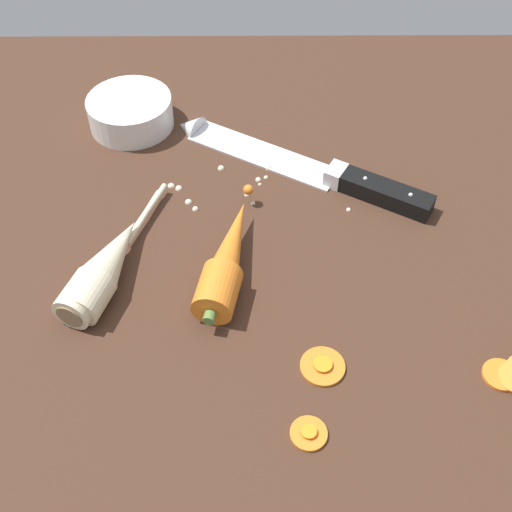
% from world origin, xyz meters
% --- Properties ---
extents(ground_plane, '(1.20, 0.90, 0.04)m').
position_xyz_m(ground_plane, '(0.00, 0.00, -0.02)').
color(ground_plane, '#42281C').
extents(chefs_knife, '(0.32, 0.20, 0.04)m').
position_xyz_m(chefs_knife, '(0.05, 0.14, 0.01)').
color(chefs_knife, silver).
rests_on(chefs_knife, ground_plane).
extents(whole_carrot, '(0.07, 0.19, 0.04)m').
position_xyz_m(whole_carrot, '(-0.03, -0.03, 0.02)').
color(whole_carrot, orange).
rests_on(whole_carrot, ground_plane).
extents(parsnip_front, '(0.10, 0.20, 0.04)m').
position_xyz_m(parsnip_front, '(-0.15, -0.04, 0.02)').
color(parsnip_front, beige).
rests_on(parsnip_front, ground_plane).
extents(parsnip_mid_left, '(0.08, 0.19, 0.04)m').
position_xyz_m(parsnip_mid_left, '(-0.15, -0.04, 0.02)').
color(parsnip_mid_left, beige).
rests_on(parsnip_mid_left, ground_plane).
extents(carrot_slice_stray_near, '(0.04, 0.04, 0.01)m').
position_xyz_m(carrot_slice_stray_near, '(0.06, -0.15, 0.00)').
color(carrot_slice_stray_near, orange).
rests_on(carrot_slice_stray_near, ground_plane).
extents(carrot_slice_stray_mid, '(0.03, 0.03, 0.01)m').
position_xyz_m(carrot_slice_stray_mid, '(0.05, -0.21, 0.00)').
color(carrot_slice_stray_mid, orange).
rests_on(carrot_slice_stray_mid, ground_plane).
extents(prep_bowl, '(0.11, 0.11, 0.04)m').
position_xyz_m(prep_bowl, '(-0.16, 0.23, 0.02)').
color(prep_bowl, white).
rests_on(prep_bowl, ground_plane).
extents(mince_crumbs, '(0.23, 0.08, 0.01)m').
position_xyz_m(mince_crumbs, '(-0.01, 0.10, 0.00)').
color(mince_crumbs, beige).
rests_on(mince_crumbs, ground_plane).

